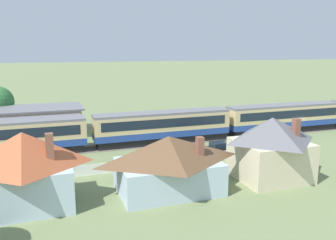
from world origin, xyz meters
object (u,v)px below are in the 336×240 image
at_px(passenger_train, 229,121).
at_px(parked_car_black, 221,148).
at_px(station_building, 39,121).
at_px(parked_car_yellow, 31,166).
at_px(cottage_brown_roof, 169,163).
at_px(cottage_grey_roof_2, 271,147).
at_px(cottage_terracotta_roof, 24,169).

xyz_separation_m(passenger_train, parked_car_black, (-4.62, -6.80, -1.58)).
bearing_deg(station_building, parked_car_yellow, -92.80).
relative_size(passenger_train, parked_car_yellow, 16.31).
xyz_separation_m(parked_car_black, parked_car_yellow, (-20.46, 0.54, -0.06)).
relative_size(passenger_train, cottage_brown_roof, 8.16).
xyz_separation_m(cottage_grey_roof_2, parked_car_yellow, (-20.85, 9.29, -2.41)).
height_order(cottage_terracotta_roof, parked_car_black, cottage_terracotta_roof).
distance_m(cottage_terracotta_roof, parked_car_yellow, 8.72).
relative_size(station_building, parked_car_yellow, 2.65).
height_order(station_building, cottage_grey_roof_2, cottage_grey_roof_2).
relative_size(station_building, cottage_grey_roof_2, 1.80).
bearing_deg(parked_car_yellow, parked_car_black, 0.56).
bearing_deg(parked_car_black, parked_car_yellow, 174.09).
height_order(cottage_terracotta_roof, cottage_grey_roof_2, cottage_terracotta_roof).
xyz_separation_m(cottage_brown_roof, parked_car_black, (9.42, 8.53, -1.85)).
distance_m(parked_car_black, parked_car_yellow, 20.46).
xyz_separation_m(passenger_train, parked_car_yellow, (-25.08, -6.26, -1.64)).
bearing_deg(station_building, passenger_train, -22.22).
xyz_separation_m(cottage_terracotta_roof, parked_car_yellow, (0.09, 8.37, -2.46)).
bearing_deg(cottage_terracotta_roof, passenger_train, 30.17).
bearing_deg(parked_car_yellow, passenger_train, 16.07).
relative_size(cottage_grey_roof_2, parked_car_black, 1.42).
relative_size(passenger_train, cottage_terracotta_roof, 10.02).
bearing_deg(station_building, parked_car_black, -40.37).
distance_m(cottage_terracotta_roof, parked_car_black, 22.12).
distance_m(station_building, cottage_grey_roof_2, 32.44).
xyz_separation_m(cottage_terracotta_roof, cottage_brown_roof, (11.13, -0.70, -0.55)).
relative_size(station_building, cottage_brown_roof, 1.33).
bearing_deg(cottage_brown_roof, parked_car_black, 42.17).
relative_size(cottage_brown_roof, parked_car_yellow, 2.00).
bearing_deg(cottage_grey_roof_2, station_building, 128.22).
height_order(station_building, cottage_brown_roof, cottage_brown_roof).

